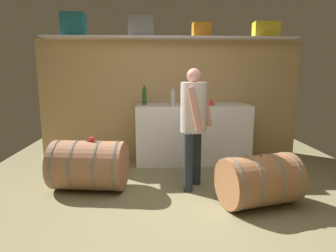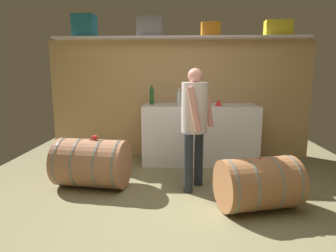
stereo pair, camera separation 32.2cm
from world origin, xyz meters
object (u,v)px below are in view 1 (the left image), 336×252
Objects in this scene: toolcase_teal at (73,25)px; wine_bottle_clear at (173,98)px; wine_bottle_amber at (187,94)px; wine_glass at (198,99)px; winemaker_pouring at (194,116)px; work_cabinet at (192,133)px; toolcase_orange at (201,30)px; red_funnel at (211,102)px; wine_barrel_near at (89,165)px; wine_bottle_green at (144,96)px; wine_barrel_far at (259,180)px; toolcase_yellow at (266,30)px; toolcase_grey at (141,27)px; tasting_cup at (92,139)px.

toolcase_teal is 1.26× the size of wine_bottle_clear.
wine_glass is (0.14, -0.29, -0.06)m from wine_bottle_amber.
winemaker_pouring reaches higher than wine_glass.
toolcase_orange is at bearing 57.01° from work_cabinet.
red_funnel is 2.08m from wine_barrel_near.
wine_bottle_green is at bearing 179.42° from work_cabinet.
wine_barrel_far is 1.06m from winemaker_pouring.
wine_bottle_amber reaches higher than wine_bottle_green.
toolcase_yellow is 1.53m from red_funnel.
toolcase_grey is 1.28× the size of wine_bottle_green.
toolcase_teal is 0.38× the size of wine_barrel_far.
toolcase_orange reaches higher than wine_barrel_near.
red_funnel is at bearing -172.11° from winemaker_pouring.
wine_bottle_green is 0.20× the size of winemaker_pouring.
wine_bottle_amber is (0.70, 0.19, 0.01)m from wine_bottle_green.
wine_glass is at bearing -64.95° from wine_bottle_amber.
toolcase_yellow is at bearing 1.96° from wine_bottle_amber.
toolcase_yellow is 0.27× the size of winemaker_pouring.
red_funnel is at bearing -25.88° from work_cabinet.
red_funnel is at bearing -16.67° from toolcase_grey.
work_cabinet is 16.40× the size of red_funnel.
winemaker_pouring is at bearing -105.73° from toolcase_orange.
wine_bottle_green reaches higher than tasting_cup.
toolcase_grey is at bearing 159.21° from wine_glass.
toolcase_orange is 0.19× the size of winemaker_pouring.
toolcase_grey is 2.04m from toolcase_yellow.
red_funnel is 0.07× the size of winemaker_pouring.
toolcase_teal is 1.24× the size of toolcase_orange.
red_funnel is at bearing 84.89° from wine_barrel_far.
wine_barrel_near is at bearing -136.68° from wine_bottle_amber.
wine_barrel_near is at bearing -68.84° from toolcase_teal.
toolcase_orange reaches higher than work_cabinet.
red_funnel is at bearing 36.65° from wine_barrel_near.
toolcase_grey reaches higher than toolcase_orange.
wine_barrel_far is (1.97, -0.55, -0.03)m from wine_barrel_near.
wine_bottle_clear is 1.59m from wine_barrel_near.
wine_bottle_clear is at bearing -160.10° from toolcase_yellow.
toolcase_yellow is at bearing 16.14° from wine_glass.
work_cabinet is at bearing -0.58° from wine_bottle_green.
wine_barrel_near is 14.30× the size of tasting_cup.
wine_glass is at bearing -109.10° from toolcase_orange.
toolcase_grey reaches higher than red_funnel.
toolcase_orange is 1.06m from wine_bottle_amber.
wine_bottle_green is (1.11, -0.23, -1.11)m from toolcase_teal.
tasting_cup is at bearing -66.96° from toolcase_teal.
tasting_cup reaches higher than wine_barrel_far.
toolcase_teal is 1.06× the size of wine_bottle_amber.
wine_barrel_far is at bearing -35.11° from toolcase_teal.
wine_bottle_amber is at bearing 115.05° from wine_glass.
toolcase_yellow is at bearing 165.47° from winemaker_pouring.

